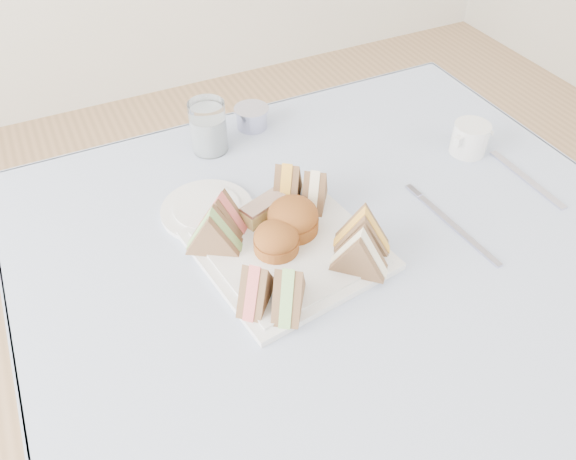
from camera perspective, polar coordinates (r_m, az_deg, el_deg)
name	(u,v)px	position (r m, az deg, el deg)	size (l,w,h in m)	color
table	(346,395)	(1.19, 5.90, -16.33)	(0.90, 0.90, 0.74)	brown
tablecloth	(363,270)	(0.88, 7.61, -4.08)	(1.02, 1.02, 0.01)	silver
serving_plate	(288,250)	(0.90, 0.00, -2.04)	(0.26, 0.26, 0.01)	silver
sandwich_fl_a	(256,283)	(0.79, -3.28, -5.43)	(0.08, 0.04, 0.07)	brown
sandwich_fl_b	(289,287)	(0.78, 0.07, -5.85)	(0.08, 0.04, 0.07)	brown
sandwich_fr_a	(363,229)	(0.87, 7.62, 0.11)	(0.09, 0.04, 0.08)	brown
sandwich_fr_b	(360,251)	(0.84, 7.30, -2.09)	(0.09, 0.04, 0.08)	brown
sandwich_bl_a	(213,230)	(0.87, -7.63, 0.01)	(0.09, 0.04, 0.08)	brown
sandwich_bl_b	(222,211)	(0.90, -6.76, 1.88)	(0.08, 0.04, 0.07)	brown
sandwich_br_a	(315,188)	(0.95, 2.74, 4.31)	(0.08, 0.04, 0.07)	brown
sandwich_br_b	(287,183)	(0.95, -0.06, 4.84)	(0.09, 0.04, 0.08)	brown
scone_left	(276,239)	(0.87, -1.20, -0.95)	(0.07, 0.07, 0.05)	brown
scone_right	(293,218)	(0.90, 0.50, 1.25)	(0.08, 0.08, 0.06)	brown
pastry_slice	(264,210)	(0.93, -2.50, 2.05)	(0.08, 0.03, 0.04)	#CBC172
side_plate	(207,210)	(0.98, -8.23, 2.05)	(0.16, 0.16, 0.01)	silver
water_glass	(208,127)	(1.10, -8.10, 10.33)	(0.07, 0.07, 0.10)	white
tea_strainer	(252,118)	(1.17, -3.70, 11.26)	(0.07, 0.07, 0.04)	#B6B3CE
knife	(526,179)	(1.13, 23.07, 4.80)	(0.01, 0.19, 0.00)	#B6B3CE
fork	(457,229)	(0.98, 16.83, 0.09)	(0.01, 0.20, 0.00)	#B6B3CE
creamer_jug	(470,139)	(1.15, 17.99, 8.83)	(0.07, 0.07, 0.06)	silver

